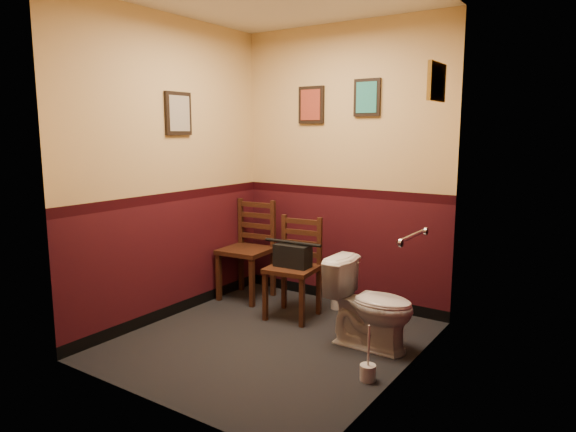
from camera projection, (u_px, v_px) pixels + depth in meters
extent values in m
cube|color=black|center=(271.00, 340.00, 4.20)|extent=(2.20, 2.40, 0.00)
cube|color=#3B0D14|center=(343.00, 167.00, 4.96)|extent=(2.20, 0.00, 2.70)
cube|color=#3B0D14|center=(150.00, 190.00, 3.00)|extent=(2.20, 0.00, 2.70)
cube|color=#3B0D14|center=(171.00, 170.00, 4.59)|extent=(0.00, 2.40, 2.70)
cube|color=#3B0D14|center=(405.00, 184.00, 3.38)|extent=(0.00, 2.40, 2.70)
cylinder|color=silver|center=(412.00, 236.00, 3.66)|extent=(0.03, 0.50, 0.03)
cylinder|color=silver|center=(401.00, 243.00, 3.45)|extent=(0.02, 0.06, 0.06)
cylinder|color=silver|center=(426.00, 231.00, 3.86)|extent=(0.02, 0.06, 0.06)
cube|color=black|center=(311.00, 105.00, 5.04)|extent=(0.28, 0.03, 0.36)
cube|color=maroon|center=(310.00, 105.00, 5.03)|extent=(0.22, 0.01, 0.30)
cube|color=black|center=(367.00, 97.00, 4.71)|extent=(0.26, 0.03, 0.34)
cube|color=teal|center=(366.00, 97.00, 4.69)|extent=(0.20, 0.01, 0.28)
cube|color=black|center=(178.00, 113.00, 4.58)|extent=(0.03, 0.30, 0.38)
cube|color=gray|center=(180.00, 113.00, 4.57)|extent=(0.01, 0.24, 0.31)
cube|color=olive|center=(437.00, 82.00, 3.76)|extent=(0.03, 0.34, 0.28)
cube|color=gray|center=(434.00, 82.00, 3.77)|extent=(0.01, 0.28, 0.22)
imported|color=white|center=(371.00, 305.00, 4.03)|extent=(0.70, 0.39, 0.69)
cylinder|color=silver|center=(368.00, 373.00, 3.52)|extent=(0.11, 0.11, 0.11)
cylinder|color=silver|center=(368.00, 347.00, 3.49)|extent=(0.01, 0.01, 0.31)
cube|color=#462415|center=(246.00, 251.00, 5.20)|extent=(0.50, 0.50, 0.04)
cube|color=#462415|center=(219.00, 276.00, 5.16)|extent=(0.05, 0.05, 0.50)
cube|color=#462415|center=(241.00, 267.00, 5.51)|extent=(0.05, 0.05, 0.50)
cube|color=#462415|center=(252.00, 282.00, 4.97)|extent=(0.05, 0.05, 0.50)
cube|color=#462415|center=(273.00, 272.00, 5.32)|extent=(0.05, 0.05, 0.50)
cube|color=#462415|center=(241.00, 222.00, 5.43)|extent=(0.05, 0.04, 0.50)
cube|color=#462415|center=(273.00, 225.00, 5.24)|extent=(0.05, 0.04, 0.50)
cube|color=#462415|center=(257.00, 236.00, 5.36)|extent=(0.38, 0.06, 0.05)
cube|color=#462415|center=(257.00, 226.00, 5.34)|extent=(0.38, 0.06, 0.05)
cube|color=#462415|center=(257.00, 215.00, 5.32)|extent=(0.38, 0.06, 0.05)
cube|color=#462415|center=(256.00, 205.00, 5.30)|extent=(0.38, 0.06, 0.05)
cube|color=#462415|center=(293.00, 269.00, 4.66)|extent=(0.48, 0.48, 0.04)
cube|color=#462415|center=(265.00, 296.00, 4.62)|extent=(0.05, 0.05, 0.46)
cube|color=#462415|center=(284.00, 285.00, 4.94)|extent=(0.05, 0.05, 0.46)
cube|color=#462415|center=(302.00, 302.00, 4.45)|extent=(0.05, 0.05, 0.46)
cube|color=#462415|center=(319.00, 290.00, 4.77)|extent=(0.05, 0.05, 0.46)
cube|color=#462415|center=(284.00, 239.00, 4.87)|extent=(0.04, 0.04, 0.46)
cube|color=#462415|center=(320.00, 242.00, 4.71)|extent=(0.04, 0.04, 0.46)
cube|color=#462415|center=(302.00, 254.00, 4.81)|extent=(0.35, 0.07, 0.05)
cube|color=#462415|center=(302.00, 243.00, 4.79)|extent=(0.35, 0.07, 0.05)
cube|color=#462415|center=(302.00, 232.00, 4.78)|extent=(0.35, 0.07, 0.05)
cube|color=#462415|center=(302.00, 222.00, 4.76)|extent=(0.35, 0.07, 0.05)
cube|color=black|center=(293.00, 256.00, 4.64)|extent=(0.33, 0.18, 0.20)
cylinder|color=black|center=(293.00, 243.00, 4.62)|extent=(0.29, 0.04, 0.03)
cylinder|color=silver|center=(337.00, 303.00, 4.95)|extent=(0.12, 0.12, 0.11)
cylinder|color=silver|center=(349.00, 306.00, 4.88)|extent=(0.12, 0.12, 0.11)
cylinder|color=silver|center=(343.00, 294.00, 4.89)|extent=(0.12, 0.12, 0.11)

